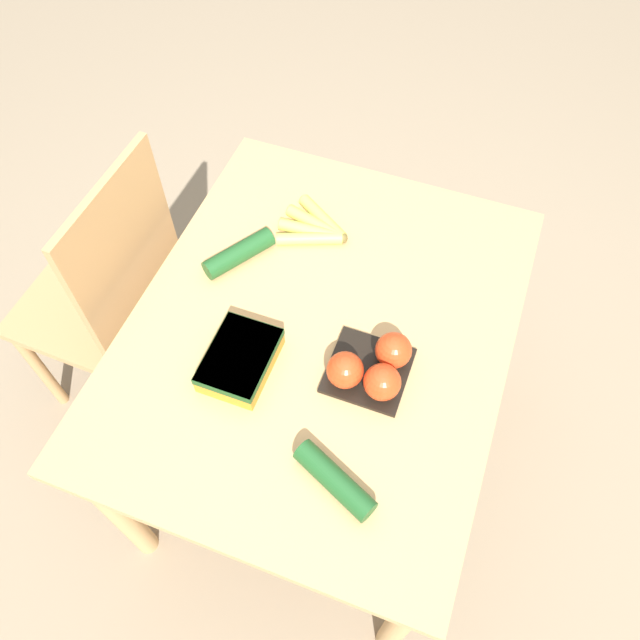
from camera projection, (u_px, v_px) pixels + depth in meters
The scene contains 8 objects.
ground_plane at pixel (320, 444), 2.06m from camera, with size 12.00×12.00×0.00m, color gray.
dining_table at pixel (320, 350), 1.55m from camera, with size 1.08×0.87×0.72m.
chair at pixel (112, 297), 1.78m from camera, with size 0.43×0.41×0.97m.
banana_bunch at pixel (315, 228), 1.61m from camera, with size 0.18×0.18×0.03m.
tomato_pack at pixel (373, 368), 1.35m from camera, with size 0.18×0.18×0.09m.
carrot_bag at pixel (240, 359), 1.38m from camera, with size 0.19×0.14×0.06m.
cucumber_near at pixel (335, 480), 1.23m from camera, with size 0.12×0.19×0.05m.
cucumber_far at pixel (239, 253), 1.55m from camera, with size 0.19×0.14×0.05m.
Camera 1 is at (-0.74, -0.27, 1.95)m, focal length 35.00 mm.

